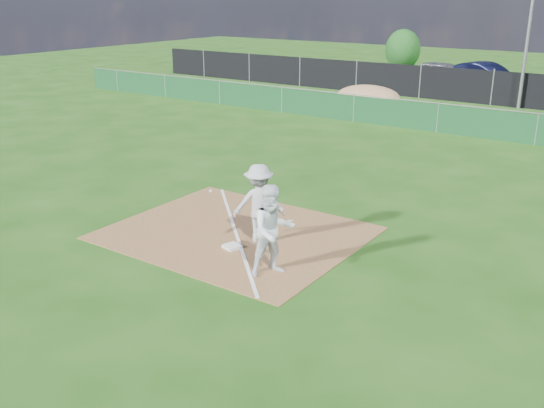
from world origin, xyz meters
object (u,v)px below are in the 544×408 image
Objects in this scene: play_at_first at (259,203)px; car_left at (442,74)px; runner at (273,230)px; tree_left at (403,50)px; light_pole at (529,28)px; car_mid at (485,77)px; first_base at (232,246)px.

play_at_first is 0.49× the size of car_left.
tree_left is (-11.78, 34.13, 0.59)m from runner.
light_pole reaches higher than car_mid.
play_at_first is at bearing 78.05° from runner.
runner is 0.42× the size of car_left.
car_mid is (-2.29, 27.65, 0.78)m from first_base.
light_pole reaches higher than play_at_first.
car_left reaches higher than first_base.
car_mid is at bearing -36.82° from tree_left.
light_pole is 15.95m from tree_left.
first_base is 27.71m from car_left.
runner reaches higher than car_left.
car_mid is at bearing 95.43° from play_at_first.
car_left is (-4.84, 27.28, 0.76)m from first_base.
first_base is 0.15× the size of play_at_first.
first_base is 35.15m from tree_left.
first_base is at bearing -162.34° from car_left.
tree_left is (-7.94, 5.94, 0.75)m from car_mid.
car_mid is (-3.84, 28.19, -0.16)m from runner.
car_mid is (-3.28, 5.14, -3.17)m from light_pole.
car_left is (-5.82, 4.76, -3.18)m from light_pole.
light_pole is at bearing 88.11° from play_at_first.
runner is at bearing -70.96° from tree_left.
runner is at bearing -44.88° from play_at_first.
light_pole is at bearing 34.33° from runner.
runner reaches higher than first_base.
car_mid is at bearing -74.06° from car_left.
light_pole is at bearing -128.67° from car_mid.
play_at_first reaches higher than car_mid.
tree_left reaches higher than play_at_first.
runner reaches higher than play_at_first.
tree_left is at bearing 48.09° from car_left.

